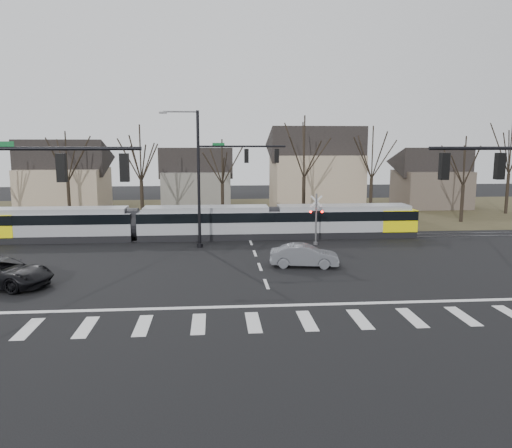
{
  "coord_description": "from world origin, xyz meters",
  "views": [
    {
      "loc": [
        -2.82,
        -24.93,
        7.76
      ],
      "look_at": [
        0.0,
        9.0,
        2.3
      ],
      "focal_mm": 35.0,
      "sensor_mm": 36.0,
      "label": 1
    }
  ],
  "objects": [
    {
      "name": "lane_dashes",
      "position": [
        0.0,
        16.0,
        0.01
      ],
      "size": [
        0.18,
        30.0,
        0.01
      ],
      "color": "silver",
      "rests_on": "ground"
    },
    {
      "name": "house_d",
      "position": [
        24.0,
        35.0,
        3.97
      ],
      "size": [
        8.64,
        7.56,
        7.65
      ],
      "color": "brown",
      "rests_on": "ground"
    },
    {
      "name": "signal_pole_near_left",
      "position": [
        -10.41,
        -6.0,
        5.7
      ],
      "size": [
        9.28,
        0.44,
        10.2
      ],
      "color": "black",
      "rests_on": "ground"
    },
    {
      "name": "rail_crossing_signal",
      "position": [
        5.0,
        12.79,
        1.89
      ],
      "size": [
        1.08,
        0.36,
        4.0
      ],
      "color": "#59595B",
      "rests_on": "ground"
    },
    {
      "name": "signal_pole_far",
      "position": [
        -2.41,
        12.5,
        5.7
      ],
      "size": [
        9.28,
        0.44,
        10.2
      ],
      "color": "black",
      "rests_on": "ground"
    },
    {
      "name": "stop_line",
      "position": [
        0.0,
        -1.8,
        0.01
      ],
      "size": [
        28.0,
        0.35,
        0.01
      ],
      "primitive_type": "cube",
      "color": "silver",
      "rests_on": "ground"
    },
    {
      "name": "grass_verge",
      "position": [
        0.0,
        32.0,
        0.01
      ],
      "size": [
        140.0,
        28.0,
        0.01
      ],
      "primitive_type": "cube",
      "color": "#38331E",
      "rests_on": "ground"
    },
    {
      "name": "ground",
      "position": [
        0.0,
        0.0,
        0.0
      ],
      "size": [
        140.0,
        140.0,
        0.0
      ],
      "primitive_type": "plane",
      "color": "black"
    },
    {
      "name": "house_c",
      "position": [
        9.0,
        33.0,
        5.23
      ],
      "size": [
        10.8,
        8.64,
        10.1
      ],
      "color": "tan",
      "rests_on": "ground"
    },
    {
      "name": "tram",
      "position": [
        -3.7,
        16.0,
        1.47
      ],
      "size": [
        35.5,
        2.64,
        2.69
      ],
      "color": "gray",
      "rests_on": "ground"
    },
    {
      "name": "crosswalk",
      "position": [
        0.0,
        -4.0,
        0.01
      ],
      "size": [
        27.0,
        2.6,
        0.01
      ],
      "color": "silver",
      "rests_on": "ground"
    },
    {
      "name": "suv",
      "position": [
        -14.56,
        2.73,
        0.78
      ],
      "size": [
        6.01,
        7.21,
        1.57
      ],
      "primitive_type": "imported",
      "rotation": [
        0.0,
        0.0,
        1.25
      ],
      "color": "black",
      "rests_on": "ground"
    },
    {
      "name": "house_a",
      "position": [
        -20.0,
        34.0,
        4.46
      ],
      "size": [
        9.72,
        8.64,
        8.6
      ],
      "color": "tan",
      "rests_on": "ground"
    },
    {
      "name": "sedan",
      "position": [
        2.84,
        5.86,
        0.72
      ],
      "size": [
        2.93,
        4.85,
        1.44
      ],
      "primitive_type": "imported",
      "rotation": [
        0.0,
        0.0,
        1.41
      ],
      "color": "slate",
      "rests_on": "ground"
    },
    {
      "name": "tree_row",
      "position": [
        2.0,
        26.0,
        5.0
      ],
      "size": [
        59.2,
        7.2,
        10.0
      ],
      "color": "black",
      "rests_on": "ground"
    },
    {
      "name": "house_b",
      "position": [
        -5.0,
        36.0,
        3.97
      ],
      "size": [
        8.64,
        7.56,
        7.65
      ],
      "color": "slate",
      "rests_on": "ground"
    },
    {
      "name": "rail_pair",
      "position": [
        0.0,
        15.8,
        0.03
      ],
      "size": [
        90.0,
        1.52,
        0.06
      ],
      "color": "#59595E",
      "rests_on": "ground"
    }
  ]
}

